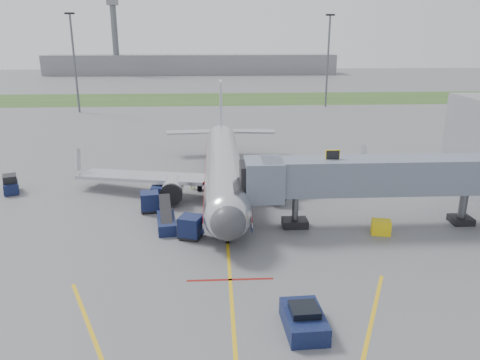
{
  "coord_description": "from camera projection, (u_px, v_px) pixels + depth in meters",
  "views": [
    {
      "loc": [
        -0.91,
        -32.69,
        16.19
      ],
      "look_at": [
        1.39,
        8.76,
        3.2
      ],
      "focal_mm": 35.0,
      "sensor_mm": 36.0,
      "label": 1
    }
  ],
  "objects": [
    {
      "name": "distant_terminal",
      "position": [
        192.0,
        64.0,
        196.3
      ],
      "size": [
        120.0,
        14.0,
        8.0
      ],
      "primitive_type": "cube",
      "color": "slate",
      "rests_on": "ground"
    },
    {
      "name": "baggage_cart_c",
      "position": [
        158.0,
        193.0,
        47.26
      ],
      "size": [
        1.43,
        1.43,
        1.52
      ],
      "color": "#0E0C36",
      "rests_on": "ground"
    },
    {
      "name": "grass_strip",
      "position": [
        217.0,
        99.0,
        121.79
      ],
      "size": [
        300.0,
        25.0,
        0.01
      ],
      "primitive_type": "cube",
      "color": "#2D4C1E",
      "rests_on": "ground"
    },
    {
      "name": "baggage_cart_b",
      "position": [
        150.0,
        202.0,
        44.42
      ],
      "size": [
        2.02,
        2.02,
        1.88
      ],
      "color": "#0E0C36",
      "rests_on": "ground"
    },
    {
      "name": "light_mast_left",
      "position": [
        74.0,
        61.0,
        97.92
      ],
      "size": [
        2.0,
        0.44,
        20.4
      ],
      "color": "#595B60",
      "rests_on": "ground"
    },
    {
      "name": "apron_markings",
      "position": [
        232.0,
        307.0,
        28.98
      ],
      "size": [
        21.52,
        50.0,
        0.01
      ],
      "color": "gold",
      "rests_on": "ground"
    },
    {
      "name": "baggage_tug",
      "position": [
        11.0,
        185.0,
        49.73
      ],
      "size": [
        2.4,
        3.11,
        1.94
      ],
      "color": "#0E0C36",
      "rests_on": "ground"
    },
    {
      "name": "airliner",
      "position": [
        224.0,
        167.0,
        49.77
      ],
      "size": [
        32.1,
        35.67,
        10.25
      ],
      "color": "silver",
      "rests_on": "ground"
    },
    {
      "name": "baggage_cart_a",
      "position": [
        191.0,
        227.0,
        38.59
      ],
      "size": [
        2.23,
        2.23,
        1.89
      ],
      "color": "#0E0C36",
      "rests_on": "ground"
    },
    {
      "name": "jet_bridge",
      "position": [
        376.0,
        177.0,
        40.14
      ],
      "size": [
        25.3,
        4.0,
        6.9
      ],
      "color": "slate",
      "rests_on": "ground"
    },
    {
      "name": "control_tower",
      "position": [
        115.0,
        31.0,
        185.96
      ],
      "size": [
        4.0,
        4.0,
        30.0
      ],
      "color": "#595B60",
      "rests_on": "ground"
    },
    {
      "name": "ramp_worker",
      "position": [
        193.0,
        181.0,
        50.83
      ],
      "size": [
        0.77,
        0.67,
        1.77
      ],
      "primitive_type": "imported",
      "rotation": [
        0.0,
        0.0,
        0.47
      ],
      "color": "#8CCE18",
      "rests_on": "ground"
    },
    {
      "name": "light_mast_right",
      "position": [
        328.0,
        59.0,
        105.6
      ],
      "size": [
        2.0,
        0.44,
        20.4
      ],
      "color": "#595B60",
      "rests_on": "ground"
    },
    {
      "name": "ground",
      "position": [
        228.0,
        254.0,
        36.03
      ],
      "size": [
        400.0,
        400.0,
        0.0
      ],
      "primitive_type": "plane",
      "color": "#565659",
      "rests_on": "ground"
    },
    {
      "name": "belt_loader",
      "position": [
        166.0,
        222.0,
        40.62
      ],
      "size": [
        2.05,
        4.8,
        2.28
      ],
      "color": "#0E0C36",
      "rests_on": "ground"
    },
    {
      "name": "ground_power_cart",
      "position": [
        381.0,
        227.0,
        39.4
      ],
      "size": [
        1.76,
        1.36,
        1.25
      ],
      "color": "yellow",
      "rests_on": "ground"
    },
    {
      "name": "pushback_tug",
      "position": [
        304.0,
        320.0,
        26.62
      ],
      "size": [
        2.37,
        3.7,
        1.5
      ],
      "color": "#0E0C36",
      "rests_on": "ground"
    }
  ]
}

